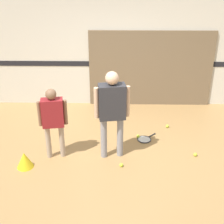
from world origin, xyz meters
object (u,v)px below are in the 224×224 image
(tennis_ball_by_spare_racket, at_px, (138,136))
(tennis_ball_stray_left, at_px, (195,155))
(person_student_left, at_px, (53,116))
(racket_spare_on_floor, at_px, (145,139))
(tennis_ball_stray_right, at_px, (167,126))
(tennis_ball_near_instructor, at_px, (121,165))
(person_instructor, at_px, (112,106))
(training_cone, at_px, (25,160))

(tennis_ball_by_spare_racket, relative_size, tennis_ball_stray_left, 1.00)
(person_student_left, relative_size, racket_spare_on_floor, 2.91)
(tennis_ball_by_spare_racket, bearing_deg, tennis_ball_stray_right, 33.88)
(tennis_ball_stray_left, bearing_deg, tennis_ball_stray_right, 108.22)
(tennis_ball_near_instructor, relative_size, tennis_ball_by_spare_racket, 1.00)
(racket_spare_on_floor, bearing_deg, person_instructor, 177.46)
(tennis_ball_near_instructor, height_order, tennis_ball_stray_left, same)
(racket_spare_on_floor, height_order, tennis_ball_by_spare_racket, tennis_ball_by_spare_racket)
(person_student_left, height_order, training_cone, person_student_left)
(person_instructor, relative_size, racket_spare_on_floor, 3.56)
(tennis_ball_by_spare_racket, xyz_separation_m, training_cone, (-2.01, -1.03, 0.11))
(racket_spare_on_floor, bearing_deg, tennis_ball_stray_left, -77.46)
(person_instructor, xyz_separation_m, person_student_left, (-1.01, -0.04, -0.18))
(tennis_ball_by_spare_racket, relative_size, training_cone, 0.23)
(racket_spare_on_floor, bearing_deg, tennis_ball_near_instructor, -161.75)
(tennis_ball_near_instructor, bearing_deg, tennis_ball_stray_right, 55.04)
(training_cone, bearing_deg, racket_spare_on_floor, 24.05)
(tennis_ball_stray_left, distance_m, tennis_ball_stray_right, 1.14)
(tennis_ball_stray_left, bearing_deg, tennis_ball_near_instructor, -165.60)
(racket_spare_on_floor, bearing_deg, person_student_left, 156.11)
(tennis_ball_by_spare_racket, bearing_deg, training_cone, -152.94)
(person_instructor, xyz_separation_m, training_cone, (-1.49, -0.38, -0.85))
(training_cone, bearing_deg, person_instructor, 14.23)
(tennis_ball_stray_right, height_order, training_cone, training_cone)
(tennis_ball_by_spare_racket, bearing_deg, tennis_ball_near_instructor, -109.36)
(person_instructor, bearing_deg, person_student_left, 173.51)
(tennis_ball_by_spare_racket, distance_m, training_cone, 2.26)
(tennis_ball_near_instructor, bearing_deg, training_cone, -178.82)
(tennis_ball_near_instructor, distance_m, training_cone, 1.66)
(tennis_ball_stray_right, bearing_deg, person_instructor, -137.09)
(tennis_ball_stray_right, bearing_deg, training_cone, -151.18)
(racket_spare_on_floor, xyz_separation_m, tennis_ball_near_instructor, (-0.48, -0.92, 0.02))
(tennis_ball_stray_right, bearing_deg, person_student_left, -152.73)
(person_student_left, height_order, racket_spare_on_floor, person_student_left)
(person_student_left, distance_m, tennis_ball_by_spare_racket, 1.85)
(person_instructor, distance_m, tennis_ball_by_spare_racket, 1.27)
(racket_spare_on_floor, height_order, tennis_ball_stray_left, tennis_ball_stray_left)
(person_student_left, distance_m, training_cone, 0.89)
(racket_spare_on_floor, relative_size, training_cone, 1.57)
(racket_spare_on_floor, xyz_separation_m, tennis_ball_stray_left, (0.87, -0.57, 0.02))
(racket_spare_on_floor, distance_m, training_cone, 2.35)
(training_cone, bearing_deg, tennis_ball_stray_left, 7.22)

